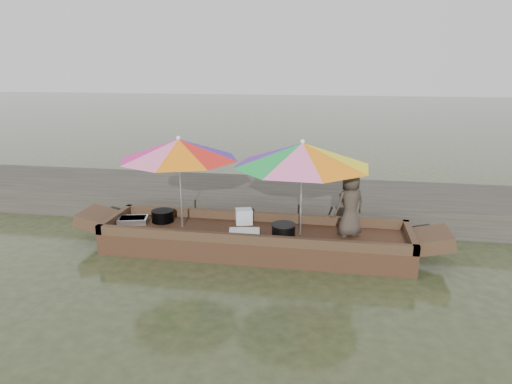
% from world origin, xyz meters
% --- Properties ---
extents(water, '(80.00, 80.00, 0.00)m').
position_xyz_m(water, '(0.00, 0.00, 0.00)').
color(water, '#29341B').
rests_on(water, ground).
extents(dock, '(22.00, 2.20, 0.50)m').
position_xyz_m(dock, '(0.00, 2.20, 0.25)').
color(dock, '#2D2B26').
rests_on(dock, ground).
extents(boat_hull, '(5.03, 1.20, 0.35)m').
position_xyz_m(boat_hull, '(0.00, 0.00, 0.17)').
color(boat_hull, black).
rests_on(boat_hull, water).
extents(cooking_pot, '(0.38, 0.38, 0.20)m').
position_xyz_m(cooking_pot, '(-1.68, 0.21, 0.45)').
color(cooking_pot, black).
rests_on(cooking_pot, boat_hull).
extents(tray_crayfish, '(0.56, 0.46, 0.09)m').
position_xyz_m(tray_crayfish, '(-2.17, 0.07, 0.39)').
color(tray_crayfish, silver).
rests_on(tray_crayfish, boat_hull).
extents(tray_scallop, '(0.54, 0.42, 0.06)m').
position_xyz_m(tray_scallop, '(-0.15, -0.15, 0.38)').
color(tray_scallop, silver).
rests_on(tray_scallop, boat_hull).
extents(charcoal_grill, '(0.38, 0.38, 0.18)m').
position_xyz_m(charcoal_grill, '(0.48, -0.09, 0.44)').
color(charcoal_grill, black).
rests_on(charcoal_grill, boat_hull).
extents(supply_bag, '(0.33, 0.30, 0.26)m').
position_xyz_m(supply_bag, '(-0.26, 0.35, 0.48)').
color(supply_bag, silver).
rests_on(supply_bag, boat_hull).
extents(vendor, '(0.62, 0.56, 1.05)m').
position_xyz_m(vendor, '(1.52, 0.10, 0.88)').
color(vendor, '#382F27').
rests_on(vendor, boat_hull).
extents(umbrella_bow, '(2.00, 2.00, 1.55)m').
position_xyz_m(umbrella_bow, '(-1.25, 0.00, 1.12)').
color(umbrella_bow, '#3C14A5').
rests_on(umbrella_bow, boat_hull).
extents(umbrella_stern, '(2.78, 2.78, 1.55)m').
position_xyz_m(umbrella_stern, '(0.74, 0.00, 1.12)').
color(umbrella_stern, red).
rests_on(umbrella_stern, boat_hull).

